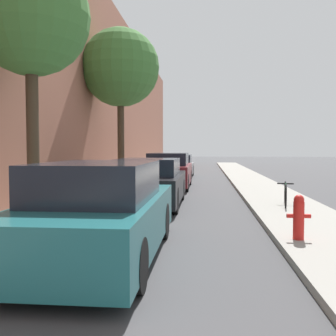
{
  "coord_description": "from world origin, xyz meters",
  "views": [
    {
      "loc": [
        0.7,
        0.16,
        1.65
      ],
      "look_at": [
        -0.32,
        10.7,
        1.11
      ],
      "focal_mm": 41.47,
      "sensor_mm": 36.0,
      "label": 1
    }
  ],
  "objects_px": {
    "parked_car_black": "(150,183)",
    "street_tree_near": "(31,18)",
    "parked_car_teal": "(101,213)",
    "fire_hydrant": "(299,216)",
    "parked_car_grey": "(178,166)",
    "bicycle": "(285,194)",
    "parked_car_maroon": "(169,171)",
    "street_tree_far": "(120,68)"
  },
  "relations": [
    {
      "from": "parked_car_teal",
      "to": "bicycle",
      "type": "height_order",
      "value": "parked_car_teal"
    },
    {
      "from": "parked_car_grey",
      "to": "fire_hydrant",
      "type": "distance_m",
      "value": 15.6
    },
    {
      "from": "parked_car_maroon",
      "to": "parked_car_grey",
      "type": "relative_size",
      "value": 0.96
    },
    {
      "from": "parked_car_grey",
      "to": "fire_hydrant",
      "type": "bearing_deg",
      "value": -78.42
    },
    {
      "from": "street_tree_near",
      "to": "bicycle",
      "type": "distance_m",
      "value": 7.46
    },
    {
      "from": "parked_car_teal",
      "to": "street_tree_near",
      "type": "height_order",
      "value": "street_tree_near"
    },
    {
      "from": "parked_car_grey",
      "to": "bicycle",
      "type": "bearing_deg",
      "value": -71.94
    },
    {
      "from": "street_tree_near",
      "to": "street_tree_far",
      "type": "height_order",
      "value": "street_tree_far"
    },
    {
      "from": "street_tree_near",
      "to": "fire_hydrant",
      "type": "bearing_deg",
      "value": -14.14
    },
    {
      "from": "parked_car_black",
      "to": "street_tree_far",
      "type": "bearing_deg",
      "value": 112.4
    },
    {
      "from": "parked_car_black",
      "to": "parked_car_grey",
      "type": "relative_size",
      "value": 0.93
    },
    {
      "from": "parked_car_black",
      "to": "fire_hydrant",
      "type": "distance_m",
      "value": 5.34
    },
    {
      "from": "parked_car_grey",
      "to": "street_tree_near",
      "type": "xyz_separation_m",
      "value": [
        -2.08,
        -13.96,
        3.75
      ]
    },
    {
      "from": "parked_car_grey",
      "to": "parked_car_black",
      "type": "bearing_deg",
      "value": -90.08
    },
    {
      "from": "fire_hydrant",
      "to": "bicycle",
      "type": "xyz_separation_m",
      "value": [
        0.57,
        3.92,
        -0.07
      ]
    },
    {
      "from": "parked_car_black",
      "to": "street_tree_near",
      "type": "relative_size",
      "value": 0.78
    },
    {
      "from": "street_tree_far",
      "to": "fire_hydrant",
      "type": "bearing_deg",
      "value": -60.27
    },
    {
      "from": "street_tree_far",
      "to": "bicycle",
      "type": "bearing_deg",
      "value": -40.51
    },
    {
      "from": "parked_car_teal",
      "to": "street_tree_near",
      "type": "xyz_separation_m",
      "value": [
        -2.11,
        2.35,
        3.68
      ]
    },
    {
      "from": "parked_car_maroon",
      "to": "fire_hydrant",
      "type": "distance_m",
      "value": 9.88
    },
    {
      "from": "parked_car_teal",
      "to": "street_tree_far",
      "type": "distance_m",
      "value": 10.65
    },
    {
      "from": "parked_car_maroon",
      "to": "fire_hydrant",
      "type": "height_order",
      "value": "parked_car_maroon"
    },
    {
      "from": "parked_car_teal",
      "to": "parked_car_maroon",
      "type": "bearing_deg",
      "value": 89.85
    },
    {
      "from": "parked_car_black",
      "to": "street_tree_near",
      "type": "xyz_separation_m",
      "value": [
        -2.06,
        -3.0,
        3.71
      ]
    },
    {
      "from": "parked_car_black",
      "to": "fire_hydrant",
      "type": "xyz_separation_m",
      "value": [
        3.15,
        -4.31,
        -0.15
      ]
    },
    {
      "from": "bicycle",
      "to": "parked_car_grey",
      "type": "bearing_deg",
      "value": 118.38
    },
    {
      "from": "parked_car_black",
      "to": "street_tree_near",
      "type": "bearing_deg",
      "value": -124.52
    },
    {
      "from": "parked_car_black",
      "to": "fire_hydrant",
      "type": "height_order",
      "value": "parked_car_black"
    },
    {
      "from": "parked_car_teal",
      "to": "fire_hydrant",
      "type": "relative_size",
      "value": 5.78
    },
    {
      "from": "parked_car_grey",
      "to": "street_tree_near",
      "type": "relative_size",
      "value": 0.83
    },
    {
      "from": "parked_car_teal",
      "to": "parked_car_grey",
      "type": "relative_size",
      "value": 0.94
    },
    {
      "from": "parked_car_teal",
      "to": "bicycle",
      "type": "bearing_deg",
      "value": 53.53
    },
    {
      "from": "parked_car_grey",
      "to": "street_tree_far",
      "type": "relative_size",
      "value": 0.74
    },
    {
      "from": "parked_car_teal",
      "to": "fire_hydrant",
      "type": "bearing_deg",
      "value": 18.48
    },
    {
      "from": "parked_car_black",
      "to": "parked_car_grey",
      "type": "height_order",
      "value": "parked_car_black"
    },
    {
      "from": "parked_car_grey",
      "to": "street_tree_near",
      "type": "bearing_deg",
      "value": -98.46
    },
    {
      "from": "parked_car_maroon",
      "to": "fire_hydrant",
      "type": "relative_size",
      "value": 5.88
    },
    {
      "from": "bicycle",
      "to": "street_tree_near",
      "type": "bearing_deg",
      "value": -145.35
    },
    {
      "from": "parked_car_teal",
      "to": "parked_car_maroon",
      "type": "distance_m",
      "value": 10.43
    },
    {
      "from": "bicycle",
      "to": "parked_car_black",
      "type": "bearing_deg",
      "value": -175.59
    },
    {
      "from": "street_tree_near",
      "to": "parked_car_grey",
      "type": "bearing_deg",
      "value": 81.54
    },
    {
      "from": "parked_car_teal",
      "to": "parked_car_black",
      "type": "xyz_separation_m",
      "value": [
        -0.05,
        5.34,
        -0.03
      ]
    }
  ]
}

